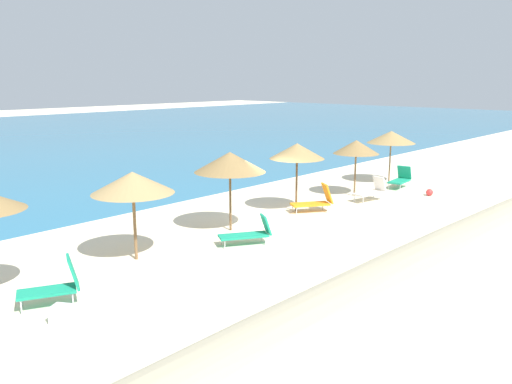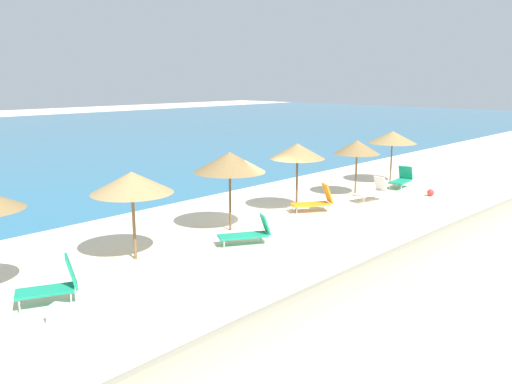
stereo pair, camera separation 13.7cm
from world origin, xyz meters
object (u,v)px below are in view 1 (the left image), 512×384
beach_umbrella_3 (297,151)px  beach_umbrella_5 (391,137)px  beach_ball (429,192)px  cooler_box (61,314)px  beach_umbrella_1 (133,183)px  lounge_chair_2 (249,233)px  beach_umbrella_4 (356,147)px  beach_umbrella_2 (230,162)px  lounge_chair_3 (372,191)px  lounge_chair_0 (401,179)px  lounge_chair_4 (315,201)px  lounge_chair_1 (56,285)px

beach_umbrella_3 → beach_umbrella_5: 7.85m
beach_ball → cooler_box: (-17.72, 0.36, 0.03)m
beach_umbrella_1 → lounge_chair_2: bearing=-24.1°
beach_umbrella_4 → lounge_chair_2: (-8.52, -1.40, -1.86)m
beach_umbrella_2 → lounge_chair_3: (7.43, -1.30, -1.98)m
beach_umbrella_1 → cooler_box: (-3.55, -2.27, -2.13)m
beach_umbrella_2 → lounge_chair_0: size_ratio=1.82×
lounge_chair_2 → lounge_chair_4: (4.90, 0.95, 0.07)m
beach_umbrella_1 → lounge_chair_1: (-3.17, -1.33, -1.82)m
beach_umbrella_1 → beach_ball: (14.17, -2.63, -2.16)m
beach_umbrella_2 → lounge_chair_4: 4.66m
lounge_chair_1 → lounge_chair_2: 6.50m
cooler_box → lounge_chair_0: bearing=4.6°
lounge_chair_1 → beach_umbrella_5: bearing=-59.6°
lounge_chair_0 → cooler_box: 18.56m
beach_umbrella_4 → beach_umbrella_5: (3.80, 0.33, 0.12)m
lounge_chair_2 → beach_ball: size_ratio=5.48×
lounge_chair_3 → beach_umbrella_5: bearing=-58.8°
beach_umbrella_5 → lounge_chair_3: 4.79m
lounge_chair_0 → beach_ball: 2.04m
lounge_chair_1 → beach_ball: lounge_chair_1 is taller
beach_umbrella_1 → beach_umbrella_4: (11.85, -0.09, -0.08)m
lounge_chair_3 → lounge_chair_1: bearing=102.9°
lounge_chair_0 → lounge_chair_2: bearing=87.1°
beach_umbrella_2 → lounge_chair_4: (4.17, -0.64, -1.99)m
beach_ball → cooler_box: cooler_box is taller
lounge_chair_0 → lounge_chair_3: size_ratio=0.95×
beach_umbrella_5 → cooler_box: (-19.20, -2.51, -2.17)m
beach_umbrella_3 → beach_umbrella_5: size_ratio=1.03×
beach_umbrella_5 → beach_umbrella_2: bearing=-179.4°
lounge_chair_0 → lounge_chair_2: (-11.62, -0.71, -0.07)m
beach_umbrella_3 → lounge_chair_1: beach_umbrella_3 is taller
beach_umbrella_1 → beach_umbrella_5: beach_umbrella_5 is taller
beach_umbrella_4 → beach_umbrella_2: bearing=178.5°
beach_umbrella_5 → lounge_chair_0: (-0.70, -1.01, -1.91)m
beach_umbrella_4 → lounge_chair_2: bearing=-170.7°
beach_umbrella_2 → cooler_box: 8.28m
beach_umbrella_2 → lounge_chair_1: 7.63m
beach_umbrella_5 → lounge_chair_3: size_ratio=1.65×
lounge_chair_3 → beach_ball: 3.06m
beach_umbrella_3 → cooler_box: beach_umbrella_3 is taller
beach_umbrella_3 → cooler_box: (-11.35, -2.38, -2.25)m
lounge_chair_1 → lounge_chair_3: bearing=-63.8°
cooler_box → lounge_chair_2: bearing=6.5°
beach_umbrella_3 → lounge_chair_1: size_ratio=1.82×
lounge_chair_0 → lounge_chair_3: lounge_chair_3 is taller
lounge_chair_2 → lounge_chair_4: size_ratio=1.01×
lounge_chair_2 → lounge_chair_3: size_ratio=1.07×
beach_umbrella_1 → beach_ball: bearing=-10.5°
beach_umbrella_2 → beach_ball: beach_umbrella_2 is taller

